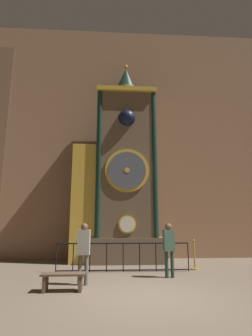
{
  "coord_description": "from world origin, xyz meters",
  "views": [
    {
      "loc": [
        -0.89,
        -6.48,
        1.72
      ],
      "look_at": [
        -0.16,
        5.39,
        4.16
      ],
      "focal_mm": 28.0,
      "sensor_mm": 36.0,
      "label": 1
    }
  ],
  "objects_px": {
    "clock_tower": "(120,174)",
    "visitor_far": "(169,244)",
    "stanchion_post": "(195,260)",
    "visitor_bench": "(63,279)",
    "visitor_near": "(84,247)"
  },
  "relations": [
    {
      "from": "clock_tower",
      "to": "visitor_far",
      "type": "bearing_deg",
      "value": -65.39
    },
    {
      "from": "stanchion_post",
      "to": "visitor_bench",
      "type": "height_order",
      "value": "stanchion_post"
    },
    {
      "from": "visitor_near",
      "to": "visitor_bench",
      "type": "relative_size",
      "value": 1.52
    },
    {
      "from": "clock_tower",
      "to": "visitor_bench",
      "type": "bearing_deg",
      "value": -108.63
    },
    {
      "from": "visitor_far",
      "to": "visitor_bench",
      "type": "height_order",
      "value": "visitor_far"
    },
    {
      "from": "visitor_near",
      "to": "stanchion_post",
      "type": "height_order",
      "value": "visitor_near"
    },
    {
      "from": "visitor_far",
      "to": "stanchion_post",
      "type": "xyz_separation_m",
      "value": [
        1.24,
        1.34,
        -0.67
      ]
    },
    {
      "from": "visitor_far",
      "to": "stanchion_post",
      "type": "bearing_deg",
      "value": 42.41
    },
    {
      "from": "clock_tower",
      "to": "visitor_near",
      "type": "xyz_separation_m",
      "value": [
        -1.15,
        -4.06,
        -2.86
      ]
    },
    {
      "from": "stanchion_post",
      "to": "visitor_bench",
      "type": "xyz_separation_m",
      "value": [
        -4.31,
        -2.82,
        -0.04
      ]
    },
    {
      "from": "visitor_near",
      "to": "stanchion_post",
      "type": "distance_m",
      "value": 4.49
    },
    {
      "from": "stanchion_post",
      "to": "visitor_bench",
      "type": "relative_size",
      "value": 0.97
    },
    {
      "from": "visitor_far",
      "to": "visitor_bench",
      "type": "distance_m",
      "value": 3.47
    },
    {
      "from": "visitor_near",
      "to": "stanchion_post",
      "type": "xyz_separation_m",
      "value": [
        3.87,
        2.17,
        -0.65
      ]
    },
    {
      "from": "stanchion_post",
      "to": "visitor_near",
      "type": "bearing_deg",
      "value": -150.72
    }
  ]
}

